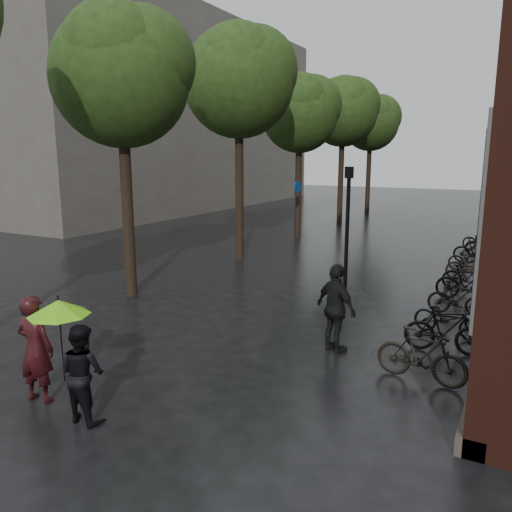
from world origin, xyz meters
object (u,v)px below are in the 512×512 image
Objects in this scene: ad_lightbox at (489,257)px; lamp_post at (347,221)px; person_burgundy at (36,349)px; person_black at (82,373)px; parked_bicycles at (471,270)px; pedestrian_walking at (336,308)px.

lamp_post reaches higher than ad_lightbox.
lamp_post is (-3.41, -3.50, 1.29)m from ad_lightbox.
ad_lightbox is (6.09, 11.54, 0.08)m from person_burgundy.
person_black is at bearing 165.77° from person_burgundy.
parked_bicycles is (5.60, 11.80, -0.45)m from person_burgundy.
person_burgundy is 0.49× the size of lamp_post.
pedestrian_walking is 0.50× the size of lamp_post.
person_black is at bearing -100.56° from lamp_post.
ad_lightbox is 5.06m from lamp_post.
lamp_post is (-2.92, -3.77, 1.82)m from parked_bicycles.
pedestrian_walking is at bearing -104.73° from parked_bicycles.
person_burgundy is 13.05m from ad_lightbox.
person_burgundy is 0.92× the size of ad_lightbox.
pedestrian_walking is 7.48m from ad_lightbox.
pedestrian_walking is at bearing -117.18° from person_black.
lamp_post reaches higher than person_burgundy.
ad_lightbox reaches higher than person_black.
parked_bicycles is at bearing -108.80° from person_black.
pedestrian_walking is 0.12× the size of parked_bicycles.
pedestrian_walking is at bearing -126.96° from ad_lightbox.
parked_bicycles is at bearing -125.57° from person_burgundy.
ad_lightbox is at bearing -28.30° from parked_bicycles.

